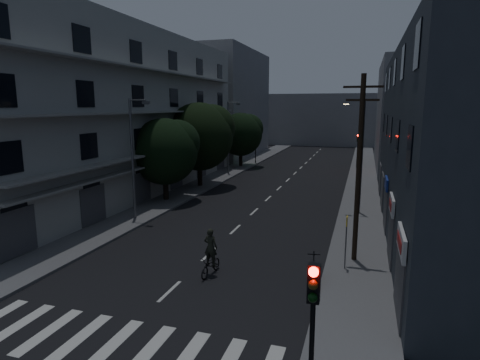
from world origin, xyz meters
The scene contains 23 objects.
ground centered at (0.00, 25.00, 0.00)m, with size 160.00×160.00×0.00m, color black.
sidewalk_left centered at (-7.50, 25.00, 0.07)m, with size 3.00×90.00×0.15m, color #565659.
sidewalk_right centered at (7.50, 25.00, 0.07)m, with size 3.00×90.00×0.15m, color #565659.
crosswalk centered at (0.00, -2.00, 0.00)m, with size 10.90×3.00×0.01m.
lane_markings centered at (0.00, 31.25, 0.01)m, with size 0.15×60.50×0.01m.
building_left centered at (-11.98, 18.00, 6.99)m, with size 7.00×36.00×14.00m.
building_right centered at (11.99, 14.00, 5.50)m, with size 6.19×28.00×11.00m.
building_far_left centered at (-12.00, 48.00, 8.00)m, with size 6.00×20.00×16.00m, color slate.
building_far_right centered at (12.00, 42.00, 6.50)m, with size 6.00×20.00×13.00m, color slate.
building_far_end centered at (0.00, 70.00, 5.00)m, with size 24.00×8.00×10.00m, color slate.
tree_near centered at (-7.74, 16.71, 4.28)m, with size 5.35×5.35×6.60m.
tree_mid centered at (-7.33, 22.93, 5.07)m, with size 6.40×6.40×7.87m.
tree_far centered at (-7.42, 36.39, 4.35)m, with size 5.43×5.43×6.71m.
traffic_signal_near centered at (6.60, -3.73, 3.10)m, with size 0.28×0.37×4.10m.
traffic_signal_far_right centered at (6.73, 39.13, 3.10)m, with size 0.28×0.37×4.10m.
traffic_signal_far_left centered at (-6.34, 39.42, 3.10)m, with size 0.28×0.37×4.10m.
street_lamp_left_near centered at (-7.13, 11.09, 4.60)m, with size 1.51×0.25×8.00m.
street_lamp_right centered at (7.25, 17.04, 4.60)m, with size 1.51×0.25×8.00m.
street_lamp_left_far centered at (-6.95, 30.26, 4.60)m, with size 1.51×0.25×8.00m.
utility_pole centered at (7.31, 7.64, 4.87)m, with size 1.80×0.24×9.00m.
bus_stop_sign centered at (6.93, 6.33, 1.89)m, with size 0.06×0.35×2.52m.
motorcycle centered at (5.69, 4.58, 0.50)m, with size 0.59×1.98×1.27m.
cyclist centered at (1.05, 4.09, 0.75)m, with size 0.79×1.81×2.22m.
Camera 1 is at (7.50, -12.13, 7.68)m, focal length 30.00 mm.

